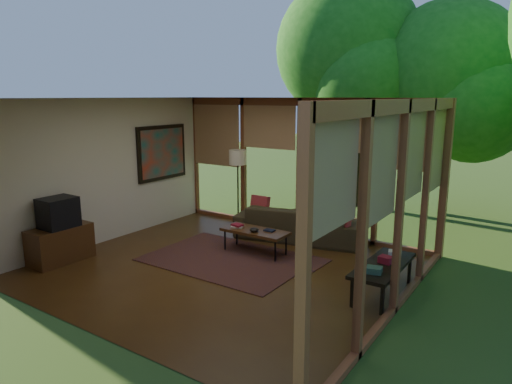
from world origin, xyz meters
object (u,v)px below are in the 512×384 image
Objects in this scene: media_cabinet at (60,244)px; coffee_table at (255,232)px; sofa at (294,223)px; television at (58,213)px; floor_lamp at (238,162)px; side_console at (379,266)px.

media_cabinet reaches higher than coffee_table.
sofa is 4.22m from television.
floor_lamp reaches higher than television.
side_console is (4.85, 1.72, -0.44)m from television.
television reaches higher than media_cabinet.
media_cabinet is at bearing -138.95° from coffee_table.
floor_lamp reaches higher than coffee_table.
floor_lamp reaches higher than side_console.
media_cabinet is (-2.63, -3.27, -0.02)m from sofa.
floor_lamp is 1.91m from coffee_table.
media_cabinet reaches higher than side_console.
side_console is at bearing 19.53° from television.
sofa is 1.72m from floor_lamp.
media_cabinet is 3.29m from coffee_table.
media_cabinet is at bearing 180.00° from television.
floor_lamp is (1.30, 3.27, 1.11)m from media_cabinet.
sofa is 1.12m from coffee_table.
media_cabinet is at bearing 38.02° from sofa.
television is (0.02, 0.00, 0.55)m from media_cabinet.
television reaches higher than sofa.
television is 3.30m from coffee_table.
sofa is 1.58× the size of side_console.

